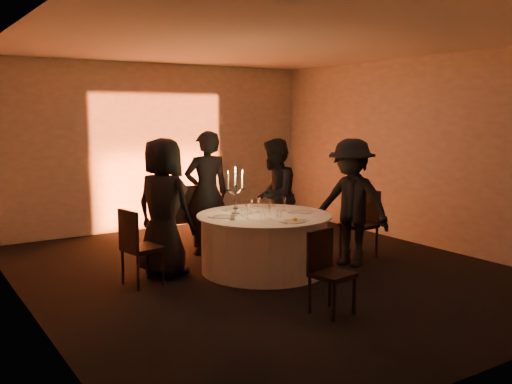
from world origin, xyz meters
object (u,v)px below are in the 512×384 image
chair_back_right (282,216)px  guest_back_left (207,193)px  chair_back_left (186,214)px  guest_left (164,207)px  coffee_cup (232,217)px  chair_right (363,219)px  banquet_table (264,243)px  candelabra (235,198)px  chair_left (137,243)px  guest_back_right (274,196)px  guest_right (351,203)px  chair_front (327,267)px

chair_back_right → guest_back_left: size_ratio=0.47×
chair_back_left → guest_back_left: bearing=146.1°
guest_left → coffee_cup: 0.92m
chair_right → chair_back_right: bearing=-157.2°
banquet_table → guest_left: 1.42m
chair_back_left → candelabra: 1.35m
banquet_table → chair_left: chair_left is taller
chair_right → guest_left: guest_left is taller
chair_back_left → guest_back_right: bearing=164.9°
chair_left → chair_back_left: chair_back_left is taller
banquet_table → coffee_cup: (-0.54, -0.08, 0.42)m
guest_right → candelabra: 1.62m
guest_back_left → coffee_cup: (-0.33, -1.31, -0.13)m
coffee_cup → candelabra: (0.22, 0.29, 0.20)m
chair_right → chair_front: size_ratio=1.12×
guest_back_right → guest_right: guest_right is taller
chair_front → coffee_cup: bearing=87.9°
chair_back_right → chair_right: chair_right is taller
guest_left → chair_back_right: bearing=-102.4°
chair_back_right → coffee_cup: size_ratio=7.86×
chair_left → coffee_cup: (1.14, -0.36, 0.26)m
chair_right → candelabra: (-1.98, 0.34, 0.44)m
chair_back_left → guest_left: (-0.76, -0.93, 0.31)m
chair_right → guest_right: bearing=-64.9°
chair_back_right → chair_front: 3.06m
chair_front → guest_back_right: size_ratio=0.51×
chair_back_left → guest_back_left: 0.48m
chair_right → guest_right: 0.66m
guest_left → chair_back_left: bearing=-64.0°
chair_left → coffee_cup: bearing=-117.6°
guest_right → chair_left: bearing=-123.5°
chair_back_right → candelabra: bearing=-10.4°
banquet_table → guest_back_left: size_ratio=0.97×
chair_back_left → guest_left: size_ratio=0.58×
chair_back_right → chair_front: bearing=21.5°
guest_right → chair_right: bearing=100.3°
chair_left → coffee_cup: size_ratio=8.69×
coffee_cup → chair_right: bearing=-1.2°
chair_front → guest_back_left: size_ratio=0.48×
chair_back_left → guest_back_right: (1.16, -0.67, 0.28)m
chair_front → guest_back_left: guest_back_left is taller
chair_front → chair_left: bearing=114.8°
chair_front → guest_back_right: (1.04, 2.51, 0.37)m
candelabra → guest_left: bearing=158.4°
chair_back_right → guest_right: (0.12, -1.47, 0.40)m
chair_back_left → candelabra: bearing=110.3°
banquet_table → guest_left: (-1.20, 0.56, 0.52)m
guest_back_left → guest_right: bearing=139.8°
chair_back_left → banquet_table: bearing=121.5°
guest_left → guest_back_left: (0.99, 0.67, 0.03)m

